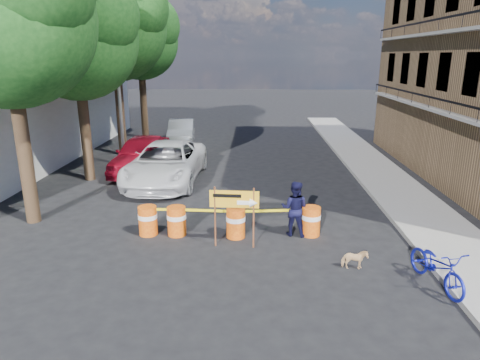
# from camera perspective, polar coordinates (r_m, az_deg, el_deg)

# --- Properties ---
(ground) EXTENTS (120.00, 120.00, 0.00)m
(ground) POSITION_cam_1_polar(r_m,az_deg,el_deg) (12.17, -0.46, -9.42)
(ground) COLOR black
(ground) RESTS_ON ground
(sidewalk_east) EXTENTS (2.40, 40.00, 0.15)m
(sidewalk_east) POSITION_cam_1_polar(r_m,az_deg,el_deg) (18.64, 19.79, -0.93)
(sidewalk_east) COLOR gray
(sidewalk_east) RESTS_ON ground
(tree_near) EXTENTS (5.46, 5.20, 9.15)m
(tree_near) POSITION_cam_1_polar(r_m,az_deg,el_deg) (14.88, -28.63, 18.58)
(tree_near) COLOR #332316
(tree_near) RESTS_ON ground
(tree_mid_a) EXTENTS (5.25, 5.00, 8.68)m
(tree_mid_a) POSITION_cam_1_polar(r_m,az_deg,el_deg) (19.37, -20.87, 17.41)
(tree_mid_a) COLOR #332316
(tree_mid_a) RESTS_ON ground
(tree_mid_b) EXTENTS (5.67, 5.40, 9.62)m
(tree_mid_b) POSITION_cam_1_polar(r_m,az_deg,el_deg) (24.11, -16.32, 19.06)
(tree_mid_b) COLOR #332316
(tree_mid_b) RESTS_ON ground
(tree_far) EXTENTS (5.04, 4.80, 8.84)m
(tree_far) POSITION_cam_1_polar(r_m,az_deg,el_deg) (28.90, -13.10, 17.72)
(tree_far) COLOR #332316
(tree_far) RESTS_ON ground
(streetlamp) EXTENTS (1.25, 0.18, 8.00)m
(streetlamp) POSITION_cam_1_polar(r_m,az_deg,el_deg) (21.46, -15.82, 13.26)
(streetlamp) COLOR gray
(streetlamp) RESTS_ON ground
(barrel_far_left) EXTENTS (0.58, 0.58, 0.90)m
(barrel_far_left) POSITION_cam_1_polar(r_m,az_deg,el_deg) (13.34, -12.19, -5.23)
(barrel_far_left) COLOR #C9390B
(barrel_far_left) RESTS_ON ground
(barrel_mid_left) EXTENTS (0.58, 0.58, 0.90)m
(barrel_mid_left) POSITION_cam_1_polar(r_m,az_deg,el_deg) (13.15, -8.45, -5.35)
(barrel_mid_left) COLOR #C9390B
(barrel_mid_left) RESTS_ON ground
(barrel_mid_right) EXTENTS (0.58, 0.58, 0.90)m
(barrel_mid_right) POSITION_cam_1_polar(r_m,az_deg,el_deg) (12.86, -0.57, -5.67)
(barrel_mid_right) COLOR #C9390B
(barrel_mid_right) RESTS_ON ground
(barrel_far_right) EXTENTS (0.58, 0.58, 0.90)m
(barrel_far_right) POSITION_cam_1_polar(r_m,az_deg,el_deg) (13.18, 9.44, -5.35)
(barrel_far_right) COLOR #C9390B
(barrel_far_right) RESTS_ON ground
(detour_sign) EXTENTS (1.39, 0.27, 1.79)m
(detour_sign) POSITION_cam_1_polar(r_m,az_deg,el_deg) (11.91, 0.05, -3.23)
(detour_sign) COLOR #592D19
(detour_sign) RESTS_ON ground
(pedestrian) EXTENTS (0.97, 0.84, 1.70)m
(pedestrian) POSITION_cam_1_polar(r_m,az_deg,el_deg) (13.00, 7.28, -3.79)
(pedestrian) COLOR black
(pedestrian) RESTS_ON ground
(bicycle) EXTENTS (0.92, 1.18, 1.98)m
(bicycle) POSITION_cam_1_polar(r_m,az_deg,el_deg) (11.05, 25.09, -8.19)
(bicycle) COLOR #141BA8
(bicycle) RESTS_ON ground
(dog) EXTENTS (0.64, 0.30, 0.54)m
(dog) POSITION_cam_1_polar(r_m,az_deg,el_deg) (11.47, 15.02, -10.21)
(dog) COLOR #E2B981
(dog) RESTS_ON ground
(suv_white) EXTENTS (2.99, 6.16, 1.69)m
(suv_white) POSITION_cam_1_polar(r_m,az_deg,el_deg) (18.60, -9.84, 2.23)
(suv_white) COLOR silver
(suv_white) RESTS_ON ground
(sedan_red) EXTENTS (2.32, 5.11, 1.70)m
(sedan_red) POSITION_cam_1_polar(r_m,az_deg,el_deg) (20.56, -12.95, 3.41)
(sedan_red) COLOR #A20D23
(sedan_red) RESTS_ON ground
(sedan_silver) EXTENTS (1.96, 4.47, 1.43)m
(sedan_silver) POSITION_cam_1_polar(r_m,az_deg,el_deg) (27.21, -7.83, 6.45)
(sedan_silver) COLOR #A7AAAE
(sedan_silver) RESTS_ON ground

